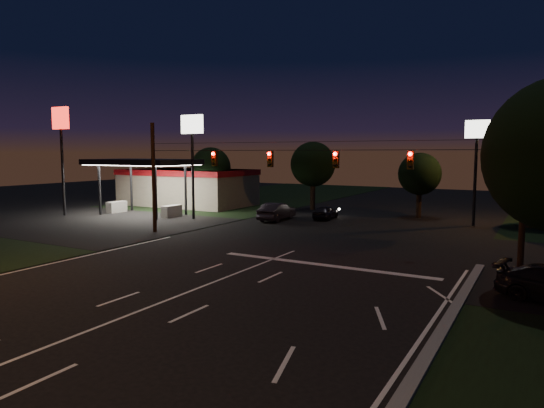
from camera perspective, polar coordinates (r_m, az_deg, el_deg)
The scene contains 17 objects.
ground at distance 18.19m, azimuth -18.32°, elevation -13.01°, with size 140.00×140.00×0.00m, color black.
cross_street_left at distance 43.22m, azimuth -20.47°, elevation -2.11°, with size 20.00×16.00×0.02m, color black.
stop_bar at distance 25.65m, azimuth 6.10°, elevation -7.14°, with size 12.00×0.50×0.01m, color silver.
utility_pole_right at distance 27.10m, azimuth 27.12°, elevation -7.08°, with size 0.30×0.30×9.00m, color black.
utility_pole_left at distance 36.77m, azimuth -13.60°, elevation -3.27°, with size 0.28×0.28×8.00m, color black.
signal_span at distance 29.38m, azimuth 3.52°, elevation 5.37°, with size 24.00×0.40×1.56m.
gas_station at distance 54.48m, azimuth -10.20°, elevation 2.31°, with size 14.20×16.10×5.25m.
pole_sign_left_near at distance 42.92m, azimuth -9.37°, elevation 7.48°, with size 2.20×0.30×9.10m.
pole_sign_left_far at distance 48.80m, azimuth -23.57°, elevation 7.63°, with size 2.00×0.30×10.00m.
pole_sign_right at distance 41.73m, azimuth 22.92°, elevation 6.12°, with size 1.80×0.30×8.40m.
street_light_right_far at distance 43.48m, azimuth 27.43°, elevation 4.58°, with size 2.20×0.35×9.00m.
tree_far_a at distance 51.78m, azimuth -7.11°, elevation 4.25°, with size 4.20×4.20×6.42m.
tree_far_b at distance 50.13m, azimuth 4.92°, elevation 4.62°, with size 4.60×4.60×6.98m.
tree_far_c at distance 45.67m, azimuth 17.03°, elevation 3.34°, with size 3.80×3.80×5.86m.
tree_far_d at distance 42.60m, azimuth 28.41°, elevation 3.95°, with size 4.80×4.80×7.30m.
car_oncoming_a at distance 43.11m, azimuth 6.32°, elevation -0.96°, with size 1.44×3.57×1.22m, color black.
car_oncoming_b at distance 42.03m, azimuth 0.56°, elevation -0.89°, with size 1.62×4.64×1.53m, color black.
Camera 1 is at (12.87, -11.44, 5.85)m, focal length 32.00 mm.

